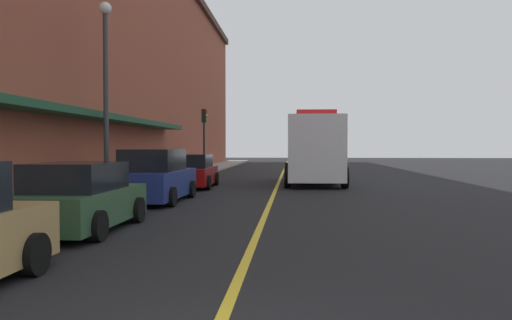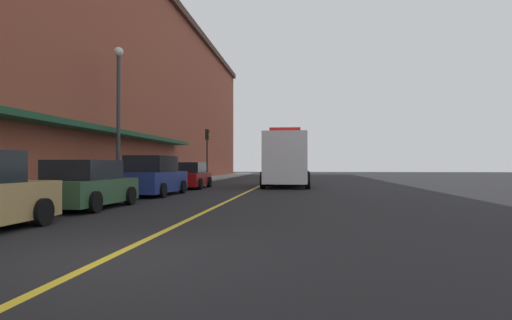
{
  "view_description": "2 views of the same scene",
  "coord_description": "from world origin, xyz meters",
  "px_view_note": "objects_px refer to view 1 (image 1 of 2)",
  "views": [
    {
      "loc": [
        0.79,
        -4.21,
        1.92
      ],
      "look_at": [
        -1.43,
        25.36,
        1.11
      ],
      "focal_mm": 35.29,
      "sensor_mm": 36.0,
      "label": 1
    },
    {
      "loc": [
        2.94,
        -6.33,
        1.4
      ],
      "look_at": [
        -0.42,
        23.6,
        1.75
      ],
      "focal_mm": 30.17,
      "sensor_mm": 36.0,
      "label": 2
    }
  ],
  "objects_px": {
    "parking_meter_0": "(31,183)",
    "traffic_light_near": "(204,128)",
    "parking_meter_1": "(126,170)",
    "parked_car_2": "(155,177)",
    "street_lamp_left": "(106,77)",
    "parked_car_3": "(192,172)",
    "box_truck": "(313,150)",
    "parked_car_1": "(80,199)"
  },
  "relations": [
    {
      "from": "parking_meter_0",
      "to": "traffic_light_near",
      "type": "bearing_deg",
      "value": 89.84
    },
    {
      "from": "parking_meter_1",
      "to": "traffic_light_near",
      "type": "height_order",
      "value": "traffic_light_near"
    },
    {
      "from": "parking_meter_0",
      "to": "parked_car_2",
      "type": "bearing_deg",
      "value": 76.64
    },
    {
      "from": "street_lamp_left",
      "to": "parking_meter_1",
      "type": "bearing_deg",
      "value": 30.1
    },
    {
      "from": "parking_meter_0",
      "to": "street_lamp_left",
      "type": "relative_size",
      "value": 0.19
    },
    {
      "from": "traffic_light_near",
      "to": "parked_car_3",
      "type": "bearing_deg",
      "value": -82.82
    },
    {
      "from": "street_lamp_left",
      "to": "box_truck",
      "type": "bearing_deg",
      "value": 46.61
    },
    {
      "from": "parked_car_3",
      "to": "box_truck",
      "type": "relative_size",
      "value": 0.57
    },
    {
      "from": "box_truck",
      "to": "traffic_light_near",
      "type": "bearing_deg",
      "value": -138.99
    },
    {
      "from": "parked_car_1",
      "to": "box_truck",
      "type": "height_order",
      "value": "box_truck"
    },
    {
      "from": "parking_meter_1",
      "to": "traffic_light_near",
      "type": "bearing_deg",
      "value": 89.78
    },
    {
      "from": "parked_car_2",
      "to": "parked_car_3",
      "type": "bearing_deg",
      "value": 0.09
    },
    {
      "from": "parked_car_3",
      "to": "parking_meter_1",
      "type": "distance_m",
      "value": 5.26
    },
    {
      "from": "parked_car_1",
      "to": "parking_meter_0",
      "type": "bearing_deg",
      "value": 76.54
    },
    {
      "from": "box_truck",
      "to": "traffic_light_near",
      "type": "relative_size",
      "value": 1.77
    },
    {
      "from": "parked_car_1",
      "to": "parking_meter_1",
      "type": "relative_size",
      "value": 3.12
    },
    {
      "from": "box_truck",
      "to": "parking_meter_1",
      "type": "relative_size",
      "value": 5.72
    },
    {
      "from": "parking_meter_1",
      "to": "parked_car_1",
      "type": "bearing_deg",
      "value": -79.36
    },
    {
      "from": "parked_car_2",
      "to": "parking_meter_0",
      "type": "height_order",
      "value": "parked_car_2"
    },
    {
      "from": "parked_car_3",
      "to": "parking_meter_0",
      "type": "bearing_deg",
      "value": 171.9
    },
    {
      "from": "parked_car_2",
      "to": "street_lamp_left",
      "type": "height_order",
      "value": "street_lamp_left"
    },
    {
      "from": "parked_car_2",
      "to": "box_truck",
      "type": "bearing_deg",
      "value": -32.61
    },
    {
      "from": "box_truck",
      "to": "street_lamp_left",
      "type": "distance_m",
      "value": 11.6
    },
    {
      "from": "street_lamp_left",
      "to": "parked_car_1",
      "type": "bearing_deg",
      "value": -73.94
    },
    {
      "from": "box_truck",
      "to": "street_lamp_left",
      "type": "bearing_deg",
      "value": -43.9
    },
    {
      "from": "parked_car_3",
      "to": "parking_meter_1",
      "type": "relative_size",
      "value": 3.25
    },
    {
      "from": "parked_car_3",
      "to": "parked_car_1",
      "type": "bearing_deg",
      "value": 178.3
    },
    {
      "from": "parked_car_2",
      "to": "traffic_light_near",
      "type": "xyz_separation_m",
      "value": [
        -1.3,
        16.83,
        2.31
      ]
    },
    {
      "from": "box_truck",
      "to": "parking_meter_0",
      "type": "relative_size",
      "value": 5.72
    },
    {
      "from": "box_truck",
      "to": "parking_meter_0",
      "type": "xyz_separation_m",
      "value": [
        -7.15,
        -14.54,
        -0.65
      ]
    },
    {
      "from": "parked_car_1",
      "to": "parked_car_2",
      "type": "bearing_deg",
      "value": -0.33
    },
    {
      "from": "parked_car_1",
      "to": "parking_meter_0",
      "type": "relative_size",
      "value": 3.12
    },
    {
      "from": "parked_car_2",
      "to": "parked_car_3",
      "type": "height_order",
      "value": "parked_car_2"
    },
    {
      "from": "parking_meter_0",
      "to": "box_truck",
      "type": "bearing_deg",
      "value": 63.81
    },
    {
      "from": "parked_car_3",
      "to": "parking_meter_0",
      "type": "xyz_separation_m",
      "value": [
        -1.42,
        -11.75,
        0.32
      ]
    },
    {
      "from": "street_lamp_left",
      "to": "traffic_light_near",
      "type": "relative_size",
      "value": 1.61
    },
    {
      "from": "parked_car_1",
      "to": "parked_car_3",
      "type": "distance_m",
      "value": 12.07
    },
    {
      "from": "box_truck",
      "to": "traffic_light_near",
      "type": "xyz_separation_m",
      "value": [
        -7.09,
        8.01,
        1.45
      ]
    },
    {
      "from": "parked_car_3",
      "to": "box_truck",
      "type": "height_order",
      "value": "box_truck"
    },
    {
      "from": "parked_car_2",
      "to": "parked_car_3",
      "type": "xyz_separation_m",
      "value": [
        0.06,
        6.02,
        -0.11
      ]
    },
    {
      "from": "parked_car_3",
      "to": "street_lamp_left",
      "type": "distance_m",
      "value": 6.84
    },
    {
      "from": "box_truck",
      "to": "parking_meter_1",
      "type": "height_order",
      "value": "box_truck"
    }
  ]
}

